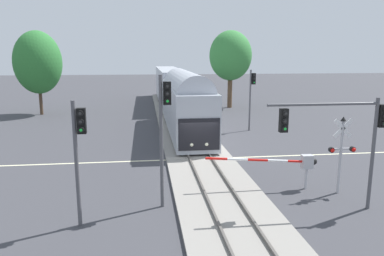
% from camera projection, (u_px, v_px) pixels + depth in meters
% --- Properties ---
extents(ground_plane, '(220.00, 220.00, 0.00)m').
position_uv_depth(ground_plane, '(199.00, 159.00, 24.70)').
color(ground_plane, '#3D3D42').
extents(road_centre_stripe, '(44.00, 0.20, 0.01)m').
position_uv_depth(road_centre_stripe, '(199.00, 159.00, 24.69)').
color(road_centre_stripe, beige).
rests_on(road_centre_stripe, ground).
extents(railway_track, '(4.40, 80.00, 0.32)m').
position_uv_depth(railway_track, '(199.00, 158.00, 24.68)').
color(railway_track, gray).
rests_on(railway_track, ground).
extents(commuter_train, '(3.04, 40.54, 5.16)m').
position_uv_depth(commuter_train, '(175.00, 91.00, 42.36)').
color(commuter_train, '#B2B7C1').
rests_on(commuter_train, railway_track).
extents(crossing_gate_near, '(5.83, 0.40, 1.89)m').
position_uv_depth(crossing_gate_near, '(295.00, 162.00, 18.86)').
color(crossing_gate_near, '#B7B7BC').
rests_on(crossing_gate_near, ground).
extents(crossing_signal_mast, '(1.36, 0.44, 3.90)m').
position_uv_depth(crossing_signal_mast, '(342.00, 147.00, 18.13)').
color(crossing_signal_mast, '#B2B2B7').
rests_on(crossing_signal_mast, ground).
extents(traffic_signal_near_left, '(0.53, 0.38, 5.13)m').
position_uv_depth(traffic_signal_near_left, '(79.00, 144.00, 14.34)').
color(traffic_signal_near_left, '#4C4C51').
rests_on(traffic_signal_near_left, ground).
extents(traffic_signal_far_side, '(0.53, 0.38, 5.53)m').
position_uv_depth(traffic_signal_far_side, '(252.00, 90.00, 33.28)').
color(traffic_signal_far_side, '#4C4C51').
rests_on(traffic_signal_far_side, ground).
extents(traffic_signal_median, '(0.53, 0.38, 6.00)m').
position_uv_depth(traffic_signal_median, '(164.00, 121.00, 16.17)').
color(traffic_signal_median, '#4C4C51').
rests_on(traffic_signal_median, ground).
extents(traffic_signal_near_right, '(5.35, 0.38, 5.04)m').
position_uv_depth(traffic_signal_near_right, '(344.00, 127.00, 15.79)').
color(traffic_signal_near_right, '#4C4C51').
rests_on(traffic_signal_near_right, ground).
extents(pine_left_background, '(5.32, 5.32, 9.55)m').
position_uv_depth(pine_left_background, '(38.00, 62.00, 41.95)').
color(pine_left_background, '#4C3828').
rests_on(pine_left_background, ground).
extents(elm_centre_background, '(5.45, 5.45, 9.94)m').
position_uv_depth(elm_centre_background, '(231.00, 56.00, 47.61)').
color(elm_centre_background, brown).
rests_on(elm_centre_background, ground).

